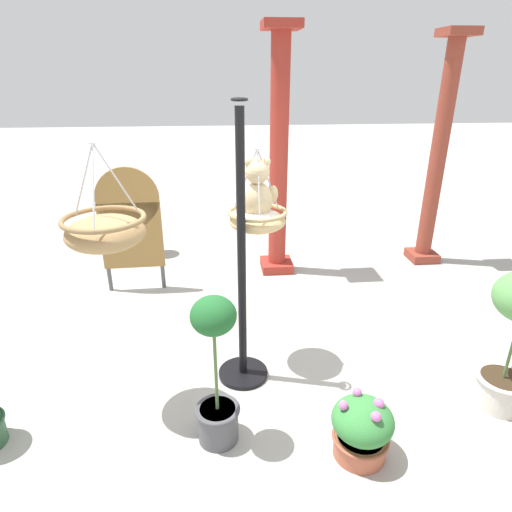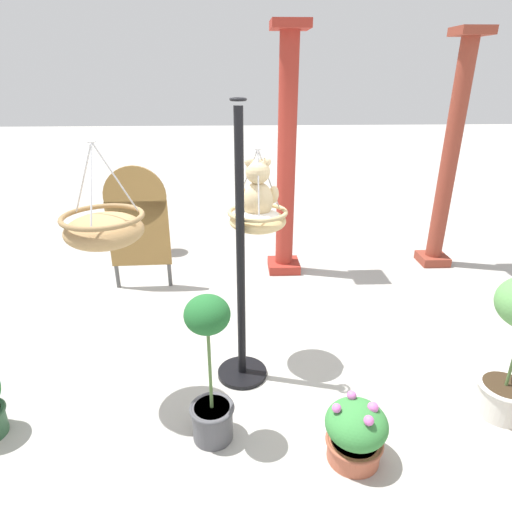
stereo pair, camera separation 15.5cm
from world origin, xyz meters
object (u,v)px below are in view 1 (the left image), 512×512
object	(u,v)px
display_sign_board	(130,220)
teddy_bear	(257,193)
greenhouse_pillar_left	(279,162)
display_pole_central	(242,305)
potted_plant_bushy_green	(362,428)
greenhouse_pillar_right	(438,159)
potted_plant_flowering_red	(216,376)
hanging_basket_left_high	(105,231)
potted_plant_conical_shrub	(138,215)
hanging_basket_with_teddy	(257,219)

from	to	relation	value
display_sign_board	teddy_bear	bearing A→B (deg)	-48.47
greenhouse_pillar_left	display_sign_board	distance (m)	1.97
display_pole_central	potted_plant_bushy_green	size ratio (longest dim) A/B	4.79
greenhouse_pillar_right	potted_plant_flowering_red	world-z (taller)	greenhouse_pillar_right
display_pole_central	greenhouse_pillar_left	size ratio (longest dim) A/B	0.77
potted_plant_bushy_green	display_pole_central	bearing A→B (deg)	128.71
greenhouse_pillar_left	potted_plant_flowering_red	world-z (taller)	greenhouse_pillar_left
hanging_basket_left_high	potted_plant_conical_shrub	size ratio (longest dim) A/B	0.62
teddy_bear	potted_plant_flowering_red	bearing A→B (deg)	-111.05
greenhouse_pillar_right	greenhouse_pillar_left	bearing A→B (deg)	-176.45
hanging_basket_left_high	display_sign_board	xyz separation A→B (m)	(-0.26, 2.09, -0.60)
potted_plant_bushy_green	potted_plant_conical_shrub	size ratio (longest dim) A/B	0.41
greenhouse_pillar_left	greenhouse_pillar_right	distance (m)	2.16
potted_plant_conical_shrub	display_sign_board	world-z (taller)	display_sign_board
teddy_bear	greenhouse_pillar_right	world-z (taller)	greenhouse_pillar_right
display_pole_central	greenhouse_pillar_left	world-z (taller)	greenhouse_pillar_left
teddy_bear	display_sign_board	bearing A→B (deg)	131.53
greenhouse_pillar_right	potted_plant_bushy_green	distance (m)	4.08
hanging_basket_left_high	potted_plant_flowering_red	distance (m)	1.27
potted_plant_flowering_red	potted_plant_bushy_green	world-z (taller)	potted_plant_flowering_red
hanging_basket_with_teddy	greenhouse_pillar_right	distance (m)	3.38
greenhouse_pillar_left	potted_plant_flowering_red	distance (m)	3.21
greenhouse_pillar_left	display_sign_board	world-z (taller)	greenhouse_pillar_left
greenhouse_pillar_right	display_sign_board	bearing A→B (deg)	-171.94
hanging_basket_with_teddy	hanging_basket_left_high	xyz separation A→B (m)	(-1.11, -0.52, 0.12)
potted_plant_flowering_red	potted_plant_conical_shrub	bearing A→B (deg)	106.64
display_pole_central	potted_plant_flowering_red	bearing A→B (deg)	-107.87
display_pole_central	greenhouse_pillar_right	xyz separation A→B (m)	(2.77, 2.38, 0.74)
hanging_basket_with_teddy	greenhouse_pillar_right	size ratio (longest dim) A/B	0.23
display_pole_central	hanging_basket_with_teddy	bearing A→B (deg)	59.04
potted_plant_bushy_green	greenhouse_pillar_left	bearing A→B (deg)	92.79
greenhouse_pillar_left	potted_plant_flowering_red	size ratio (longest dim) A/B	2.59
teddy_bear	display_sign_board	size ratio (longest dim) A/B	0.33
display_sign_board	display_pole_central	bearing A→B (deg)	-56.19
potted_plant_conical_shrub	potted_plant_flowering_red	bearing A→B (deg)	-73.36
teddy_bear	hanging_basket_left_high	distance (m)	1.24
hanging_basket_left_high	display_sign_board	bearing A→B (deg)	97.08
hanging_basket_left_high	greenhouse_pillar_right	distance (m)	4.58
teddy_bear	greenhouse_pillar_left	distance (m)	2.03
hanging_basket_with_teddy	potted_plant_conical_shrub	world-z (taller)	hanging_basket_with_teddy
hanging_basket_with_teddy	display_sign_board	distance (m)	2.14
display_sign_board	potted_plant_conical_shrub	bearing A→B (deg)	96.12
potted_plant_flowering_red	greenhouse_pillar_right	bearing A→B (deg)	45.92
display_pole_central	potted_plant_bushy_green	bearing A→B (deg)	-51.29
hanging_basket_left_high	display_sign_board	distance (m)	2.19
potted_plant_flowering_red	potted_plant_conical_shrub	distance (m)	3.90
greenhouse_pillar_left	potted_plant_conical_shrub	world-z (taller)	greenhouse_pillar_left
greenhouse_pillar_left	greenhouse_pillar_right	size ratio (longest dim) A/B	1.02
greenhouse_pillar_left	display_pole_central	bearing A→B (deg)	-105.17
hanging_basket_with_teddy	potted_plant_conical_shrub	size ratio (longest dim) A/B	0.57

